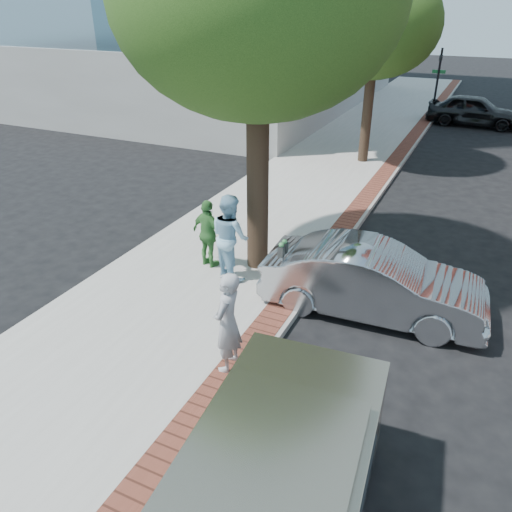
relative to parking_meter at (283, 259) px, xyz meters
The scene contains 13 objects.
ground 1.46m from the parking_meter, 137.69° to the right, with size 120.00×120.00×0.00m, color black.
sidewalk 7.82m from the parking_meter, 105.87° to the left, with size 5.00×60.00×0.15m, color #9E9991.
brick_strip 7.51m from the parking_meter, 89.35° to the left, with size 0.60×60.00×0.01m, color brown.
curb 7.54m from the parking_meter, 86.66° to the left, with size 0.10×60.00×0.15m, color gray.
office_base 25.41m from the parking_meter, 122.42° to the left, with size 18.20×22.20×4.00m, color gray.
signal_near 21.47m from the parking_meter, 89.24° to the left, with size 0.70×0.15×3.80m.
tree_far 12.20m from the parking_meter, 95.57° to the left, with size 4.80×4.80×7.14m.
parking_meter is the anchor object (origin of this frame).
person_gray 2.48m from the parking_meter, 90.31° to the right, with size 0.71×0.46×1.94m, color #A2A2A7.
person_officer 1.66m from the parking_meter, 160.40° to the left, with size 1.00×0.78×2.06m, color #8FC2DD.
person_green 2.41m from the parking_meter, 161.33° to the left, with size 1.01×0.42×1.73m, color #43883D.
sedan_silver 1.99m from the parking_meter, 18.62° to the left, with size 1.64×4.71×1.55m, color #A4A6AB.
bg_car 21.03m from the parking_meter, 83.28° to the left, with size 1.92×4.77×1.62m, color black.
Camera 1 is at (4.11, -8.20, 6.14)m, focal length 35.00 mm.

